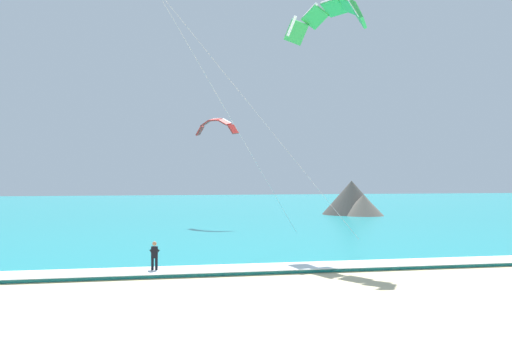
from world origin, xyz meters
The scene contains 7 objects.
sea centered at (0.00, 74.58, 0.10)m, with size 200.00×120.00×0.20m, color teal.
surf_foam centered at (0.00, 15.58, 0.22)m, with size 200.00×2.50×0.04m, color white.
surfboard centered at (-4.49, 15.72, 0.03)m, with size 0.52×1.42×0.09m.
kitesurfer centered at (-4.48, 15.74, 0.94)m, with size 0.55×0.54×1.69m.
kite_primary centered at (6.86, 21.50, 15.51)m, with size 13.11×8.25×15.42m.
kite_distant centered at (2.26, 42.43, 10.13)m, with size 4.06×3.66×1.72m.
headland_right centered at (21.56, 54.56, 1.96)m, with size 7.85×9.16×4.48m.
Camera 1 is at (-5.35, -14.32, 5.03)m, focal length 40.56 mm.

